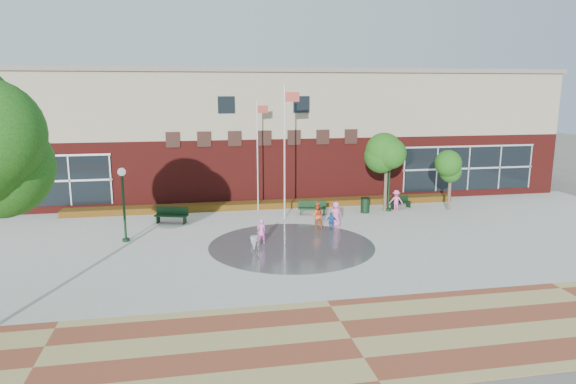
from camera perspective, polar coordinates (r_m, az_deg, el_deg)
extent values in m
plane|color=#666056|center=(23.39, 1.82, -8.19)|extent=(120.00, 120.00, 0.00)
cube|color=#A8A8A0|center=(27.11, 0.00, -5.38)|extent=(46.00, 18.00, 0.01)
cube|color=brown|center=(17.18, 7.04, -15.87)|extent=(46.00, 6.00, 0.01)
cylinder|color=#383A3D|center=(26.18, 0.41, -6.01)|extent=(8.40, 8.40, 0.01)
cube|color=#551412|center=(39.69, -3.60, 3.32)|extent=(44.00, 10.00, 4.50)
cube|color=gray|center=(39.31, -3.68, 9.83)|extent=(44.00, 10.00, 4.50)
cube|color=slate|center=(39.31, -3.73, 13.18)|extent=(44.40, 10.40, 0.30)
cube|color=black|center=(35.95, -26.98, 1.01)|extent=(10.00, 0.12, 3.19)
cube|color=black|center=(39.74, 19.39, 2.50)|extent=(10.00, 0.12, 3.19)
cube|color=black|center=(34.08, -6.87, 9.60)|extent=(1.10, 0.10, 1.10)
cube|color=black|center=(34.77, 1.50, 9.71)|extent=(1.10, 0.10, 1.10)
cube|color=maroon|center=(34.36, -2.34, -1.77)|extent=(26.00, 1.20, 0.40)
cylinder|color=white|center=(33.05, -3.41, 3.92)|extent=(0.09, 0.09, 7.06)
sphere|color=white|center=(32.77, -3.48, 10.12)|extent=(0.14, 0.14, 0.14)
cube|color=#B33F35|center=(32.94, -2.85, 9.16)|extent=(0.75, 0.23, 0.47)
cylinder|color=white|center=(30.81, -0.39, 4.24)|extent=(0.10, 0.10, 7.97)
sphere|color=white|center=(30.57, -0.40, 11.76)|extent=(0.16, 0.16, 0.16)
cube|color=#B33F35|center=(30.71, 0.43, 10.52)|extent=(0.92, 0.13, 0.56)
cylinder|color=black|center=(27.77, -17.75, -1.81)|extent=(0.12, 0.12, 3.50)
cylinder|color=black|center=(28.18, -17.55, -5.11)|extent=(0.37, 0.37, 0.16)
sphere|color=white|center=(27.41, -18.00, 2.14)|extent=(0.41, 0.41, 0.41)
cylinder|color=black|center=(33.67, 11.16, 1.09)|extent=(0.14, 0.14, 3.85)
cylinder|color=black|center=(34.04, 11.04, -1.94)|extent=(0.41, 0.41, 0.18)
sphere|color=white|center=(33.36, 11.30, 4.69)|extent=(0.45, 0.45, 0.45)
cube|color=black|center=(31.03, -12.85, -2.57)|extent=(2.02, 1.09, 0.06)
cube|color=black|center=(31.19, -12.72, -2.03)|extent=(1.88, 0.62, 0.49)
cube|color=black|center=(32.36, 2.71, -1.80)|extent=(1.83, 0.83, 0.06)
cube|color=black|center=(32.52, 2.70, -1.33)|extent=(1.74, 0.39, 0.44)
cube|color=black|center=(34.82, 12.43, -1.18)|extent=(1.65, 0.94, 0.05)
cube|color=black|center=(34.92, 12.23, -0.79)|extent=(1.52, 0.56, 0.40)
cylinder|color=black|center=(33.21, 8.57, -1.52)|extent=(0.57, 0.57, 0.95)
cylinder|color=black|center=(33.10, 8.59, -0.69)|extent=(0.61, 0.61, 0.06)
cylinder|color=#4D392E|center=(33.59, 10.78, 0.49)|extent=(0.21, 0.21, 3.16)
cylinder|color=#4D392E|center=(35.07, 17.48, -0.05)|extent=(0.20, 0.20, 2.36)
cone|color=white|center=(25.36, -3.78, -6.63)|extent=(0.38, 0.38, 0.74)
cone|color=white|center=(26.31, -4.04, -5.96)|extent=(0.17, 0.17, 0.38)
imported|color=#ED61BD|center=(26.35, -2.97, -4.43)|extent=(0.52, 0.39, 1.31)
imported|color=#D34F24|center=(29.13, 3.22, -2.61)|extent=(0.78, 0.61, 1.57)
imported|color=pink|center=(29.77, 5.34, -2.46)|extent=(0.78, 0.58, 1.45)
imported|color=#1B54A4|center=(28.85, 4.82, -3.30)|extent=(0.62, 0.27, 1.06)
imported|color=#EC5AA4|center=(34.02, 11.92, -0.94)|extent=(0.99, 0.71, 1.39)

